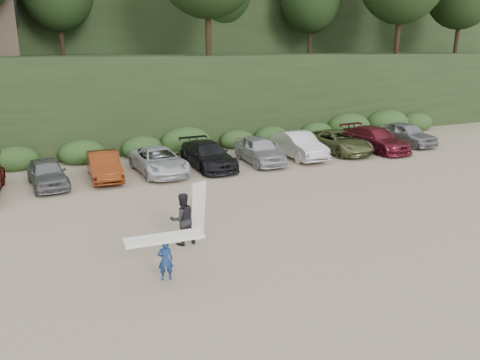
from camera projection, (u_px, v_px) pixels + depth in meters
ground at (289, 232)px, 17.29m from camera, size 120.00×120.00×0.00m
parked_cars at (164, 160)px, 25.06m from camera, size 36.82×5.99×1.64m
child_surfer at (165, 250)px, 13.53m from camera, size 2.31×0.80×1.36m
adult_surfer at (184, 218)px, 16.03m from camera, size 1.36×0.73×2.18m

